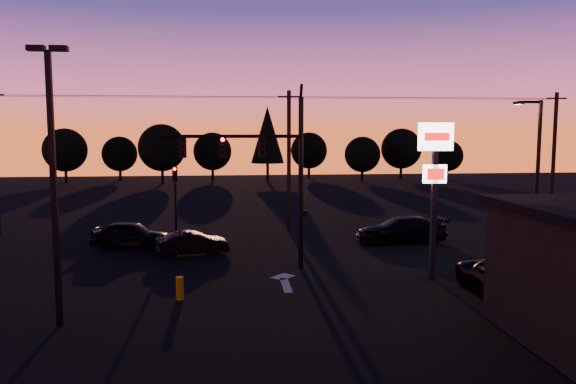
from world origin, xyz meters
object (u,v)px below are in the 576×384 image
secondary_signal (175,192)px  bollard (180,288)px  pylon_sign (435,167)px  car_mid (193,243)px  suv_parked (503,280)px  traffic_signal_mast (267,164)px  car_left (131,235)px  car_right (401,230)px  parking_lot_light (53,167)px  streetlight (536,170)px

secondary_signal → bollard: (1.24, -12.02, -2.42)m
pylon_sign → car_mid: size_ratio=1.83×
pylon_sign → suv_parked: bearing=-58.8°
traffic_signal_mast → secondary_signal: traffic_signal_mast is taller
bollard → car_left: bearing=109.4°
pylon_sign → bollard: pylon_sign is taller
secondary_signal → car_left: bearing=-138.8°
secondary_signal → car_right: size_ratio=0.84×
parking_lot_light → pylon_sign: (14.50, 4.50, -0.36)m
suv_parked → traffic_signal_mast: bearing=148.8°
secondary_signal → pylon_sign: (12.00, -9.99, 2.05)m
car_right → suv_parked: bearing=3.7°
car_left → car_mid: car_left is taller
pylon_sign → car_right: (1.03, 7.79, -4.16)m
car_left → car_right: (15.32, -0.19, 0.02)m
parking_lot_light → suv_parked: (16.28, 1.57, -4.61)m
secondary_signal → bollard: bearing=-84.1°
car_left → suv_parked: size_ratio=0.92×
streetlight → suv_parked: streetlight is taller
car_right → streetlight: bearing=56.9°
car_left → suv_parked: car_left is taller
bollard → car_mid: size_ratio=0.24×
traffic_signal_mast → streetlight: 14.10m
streetlight → bollard: streetlight is taller
parking_lot_light → car_mid: (3.73, 10.34, -4.66)m
bollard → suv_parked: 12.57m
streetlight → bollard: 19.09m
pylon_sign → car_mid: (-10.77, 5.84, -4.30)m
car_mid → car_right: (11.79, 1.95, 0.14)m
pylon_sign → bollard: (-10.76, -2.04, -4.47)m
bollard → suv_parked: (12.53, -0.89, 0.21)m
streetlight → suv_parked: bearing=-126.5°
bollard → car_right: bearing=39.8°
traffic_signal_mast → suv_parked: (8.87, -5.42, -4.28)m
car_right → pylon_sign: bearing=-7.8°
traffic_signal_mast → pylon_sign: (7.10, -2.49, -0.02)m
streetlight → traffic_signal_mast: bearing=-173.9°
pylon_sign → car_left: (-14.29, 7.98, -4.18)m
traffic_signal_mast → car_left: bearing=142.7°
bollard → suv_parked: bearing=-4.1°
secondary_signal → parking_lot_light: bearing=-99.8°
secondary_signal → car_right: bearing=-9.6°
parking_lot_light → bollard: size_ratio=10.30×
car_mid → bollard: bearing=168.5°
secondary_signal → car_left: (-2.29, -2.01, -2.12)m
pylon_sign → car_mid: 12.98m
bollard → car_right: (11.78, 9.83, 0.31)m
parking_lot_light → car_right: 20.31m
bollard → car_mid: (-0.01, 7.88, 0.17)m
bollard → car_left: size_ratio=0.21×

